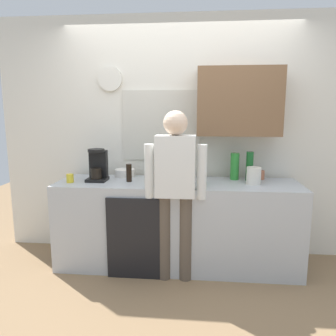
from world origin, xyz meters
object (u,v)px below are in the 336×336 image
at_px(bottle_dark_sauce, 129,173).
at_px(cup_yellow_cup, 70,178).
at_px(storage_canister, 254,176).
at_px(bottle_green_wine, 250,166).
at_px(bottle_amber_beer, 185,170).
at_px(coffee_maker, 98,166).
at_px(mixing_bowl, 125,173).
at_px(bottle_clear_soda, 235,166).
at_px(person_at_sink, 175,182).
at_px(cup_white_mug, 163,180).
at_px(cup_terracotta_mug, 261,175).
at_px(potted_plant, 157,166).
at_px(dish_soap, 204,176).

distance_m(bottle_dark_sauce, cup_yellow_cup, 0.59).
bearing_deg(storage_canister, bottle_green_wine, 95.68).
distance_m(bottle_amber_beer, cup_yellow_cup, 1.17).
bearing_deg(bottle_dark_sauce, bottle_green_wine, 7.83).
xyz_separation_m(coffee_maker, mixing_bowl, (0.23, 0.22, -0.11)).
distance_m(bottle_clear_soda, person_at_sink, 0.77).
distance_m(bottle_clear_soda, bottle_dark_sauce, 1.10).
xyz_separation_m(bottle_green_wine, person_at_sink, (-0.73, -0.46, -0.08)).
height_order(coffee_maker, bottle_green_wine, coffee_maker).
bearing_deg(cup_white_mug, mixing_bowl, 141.51).
bearing_deg(bottle_green_wine, cup_white_mug, -161.52).
bearing_deg(cup_terracotta_mug, bottle_amber_beer, -168.47).
height_order(cup_yellow_cup, storage_canister, storage_canister).
distance_m(coffee_maker, bottle_amber_beer, 0.90).
height_order(coffee_maker, cup_yellow_cup, coffee_maker).
distance_m(cup_terracotta_mug, cup_white_mug, 1.05).
relative_size(bottle_amber_beer, potted_plant, 1.00).
xyz_separation_m(bottle_green_wine, potted_plant, (-0.96, 0.00, -0.02)).
height_order(coffee_maker, cup_white_mug, coffee_maker).
bearing_deg(mixing_bowl, person_at_sink, -42.21).
xyz_separation_m(bottle_dark_sauce, storage_canister, (1.24, -0.00, -0.00)).
distance_m(bottle_amber_beer, storage_canister, 0.68).
height_order(coffee_maker, cup_terracotta_mug, coffee_maker).
bearing_deg(bottle_amber_beer, cup_yellow_cup, -171.10).
height_order(bottle_dark_sauce, dish_soap, same).
height_order(mixing_bowl, storage_canister, storage_canister).
bearing_deg(potted_plant, cup_white_mug, -71.65).
distance_m(bottle_green_wine, storage_canister, 0.19).
relative_size(cup_white_mug, person_at_sink, 0.06).
bearing_deg(cup_yellow_cup, bottle_green_wine, 8.41).
bearing_deg(person_at_sink, cup_yellow_cup, 167.09).
height_order(potted_plant, person_at_sink, person_at_sink).
xyz_separation_m(cup_terracotta_mug, person_at_sink, (-0.86, -0.53, 0.02)).
bearing_deg(mixing_bowl, bottle_dark_sauce, -68.14).
bearing_deg(bottle_green_wine, cup_terracotta_mug, 29.57).
distance_m(cup_white_mug, potted_plant, 0.32).
relative_size(bottle_green_wine, storage_canister, 1.76).
bearing_deg(bottle_dark_sauce, bottle_amber_beer, 8.15).
bearing_deg(bottle_clear_soda, coffee_maker, -172.84).
distance_m(bottle_clear_soda, cup_terracotta_mug, 0.29).
distance_m(bottle_amber_beer, bottle_dark_sauce, 0.58).
height_order(coffee_maker, potted_plant, coffee_maker).
xyz_separation_m(bottle_clear_soda, cup_terracotta_mug, (0.28, 0.04, -0.09)).
bearing_deg(bottle_clear_soda, cup_white_mug, -155.79).
height_order(bottle_dark_sauce, storage_canister, bottle_dark_sauce).
relative_size(potted_plant, dish_soap, 1.28).
xyz_separation_m(bottle_green_wine, storage_canister, (0.02, -0.17, -0.06)).
distance_m(bottle_green_wine, cup_yellow_cup, 1.83).
relative_size(bottle_amber_beer, mixing_bowl, 1.05).
xyz_separation_m(bottle_dark_sauce, potted_plant, (0.27, 0.17, 0.04)).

